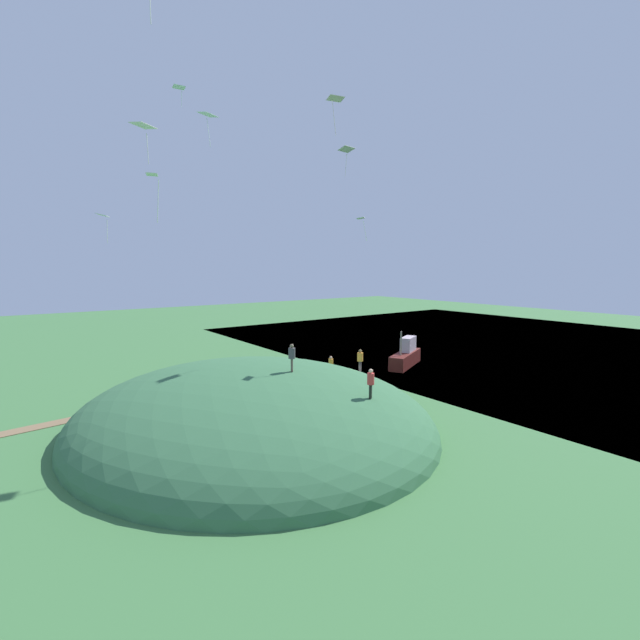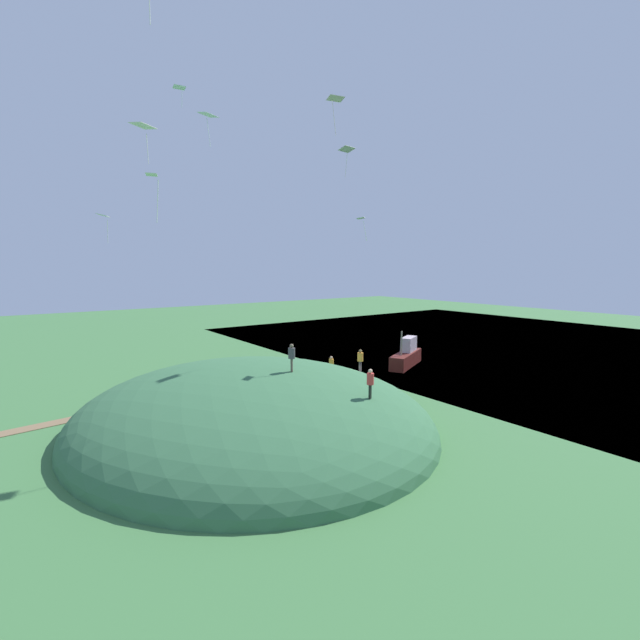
% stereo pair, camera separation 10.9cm
% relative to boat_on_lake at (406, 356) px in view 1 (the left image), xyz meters
% --- Properties ---
extents(ground_plane, '(160.00, 160.00, 0.00)m').
position_rel_boat_on_lake_xyz_m(ground_plane, '(12.10, 5.02, -0.95)').
color(ground_plane, '#3C6F3B').
extents(lake_water, '(53.60, 80.00, 0.40)m').
position_rel_boat_on_lake_xyz_m(lake_water, '(-20.27, 5.02, -1.15)').
color(lake_water, '#265471').
rests_on(lake_water, ground_plane).
extents(grass_hill, '(20.82, 22.83, 6.94)m').
position_rel_boat_on_lake_xyz_m(grass_hill, '(19.22, 5.45, -0.95)').
color(grass_hill, '#366741').
rests_on(grass_hill, ground_plane).
extents(boat_on_lake, '(5.92, 3.88, 3.54)m').
position_rel_boat_on_lake_xyz_m(boat_on_lake, '(0.00, 0.00, 0.00)').
color(boat_on_lake, '#531B16').
rests_on(boat_on_lake, lake_water).
extents(person_on_hilltop, '(0.55, 0.55, 1.63)m').
position_rel_boat_on_lake_xyz_m(person_on_hilltop, '(17.65, 7.43, 3.44)').
color(person_on_hilltop, brown).
rests_on(person_on_hilltop, grass_hill).
extents(person_watching_kites, '(0.54, 0.54, 1.61)m').
position_rel_boat_on_lake_xyz_m(person_watching_kites, '(10.74, 5.55, 2.07)').
color(person_watching_kites, '#3F3235').
rests_on(person_watching_kites, grass_hill).
extents(person_with_child, '(0.56, 0.56, 1.71)m').
position_rel_boat_on_lake_xyz_m(person_with_child, '(8.17, -1.16, 0.12)').
color(person_with_child, brown).
rests_on(person_with_child, ground_plane).
extents(person_walking_path, '(0.50, 0.50, 1.58)m').
position_rel_boat_on_lake_xyz_m(person_walking_path, '(15.76, 12.07, 2.62)').
color(person_walking_path, black).
rests_on(person_walking_path, grass_hill).
extents(kite_0, '(1.40, 1.31, 1.82)m').
position_rel_boat_on_lake_xyz_m(kite_0, '(24.77, 5.29, 15.26)').
color(kite_0, white).
extents(kite_1, '(0.83, 0.80, 1.49)m').
position_rel_boat_on_lake_xyz_m(kite_1, '(12.08, 7.05, 11.43)').
color(kite_1, white).
extents(kite_2, '(1.11, 0.88, 2.30)m').
position_rel_boat_on_lake_xyz_m(kite_2, '(13.69, 6.36, 18.51)').
color(kite_2, silver).
extents(kite_3, '(1.27, 1.11, 1.95)m').
position_rel_boat_on_lake_xyz_m(kite_3, '(20.65, 3.42, 17.06)').
color(kite_3, white).
extents(kite_4, '(0.84, 0.62, 1.27)m').
position_rel_boat_on_lake_xyz_m(kite_4, '(20.36, -2.04, 20.32)').
color(kite_4, white).
extents(kite_5, '(0.96, 1.10, 1.72)m').
position_rel_boat_on_lake_xyz_m(kite_5, '(25.65, -1.09, 11.47)').
color(kite_5, silver).
extents(kite_7, '(0.69, 0.82, 2.13)m').
position_rel_boat_on_lake_xyz_m(kite_7, '(25.08, 7.61, 12.37)').
color(kite_7, silver).
extents(kite_8, '(1.21, 0.91, 2.10)m').
position_rel_boat_on_lake_xyz_m(kite_8, '(10.10, 3.10, 16.79)').
color(kite_8, silver).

